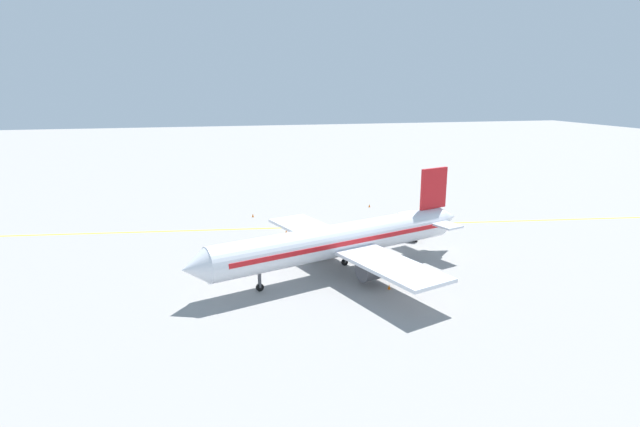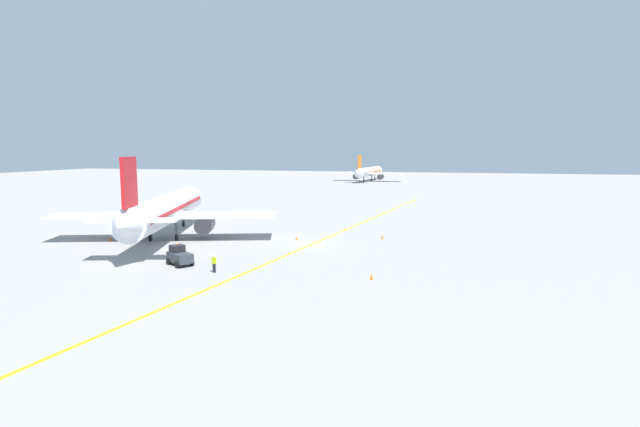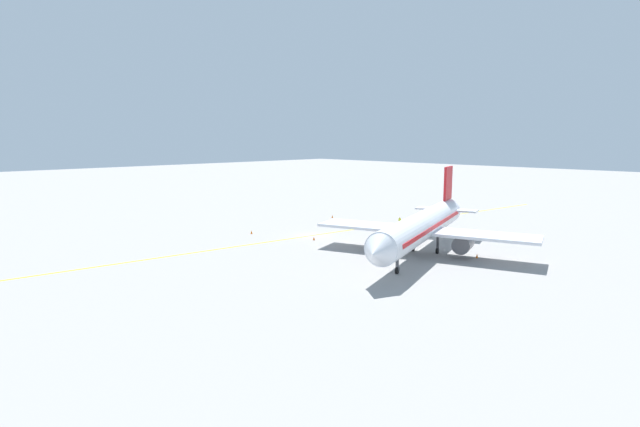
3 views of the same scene
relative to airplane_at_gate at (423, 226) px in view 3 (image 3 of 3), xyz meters
name	(u,v)px [view 3 (image 3 of 3)]	position (x,y,z in m)	size (l,w,h in m)	color
ground_plane	(312,236)	(19.05, 1.23, -3.71)	(400.00, 400.00, 0.00)	gray
apron_yellow_centreline	(312,236)	(19.05, 1.23, -3.71)	(0.40, 120.00, 0.01)	yellow
airplane_at_gate	(423,226)	(0.00, 0.00, 0.00)	(28.20, 34.60, 10.60)	silver
baggage_tug_dark	(417,226)	(9.52, -12.70, -2.81)	(3.33, 2.93, 2.11)	#333842
ground_crew_worker	(400,221)	(14.24, -14.57, -2.80)	(0.56, 0.32, 1.68)	#23232D
traffic_cone_near_nose	(251,232)	(26.69, 7.00, -3.43)	(0.32, 0.32, 0.55)	orange
traffic_cone_mid_apron	(477,256)	(-5.83, -3.41, -3.43)	(0.32, 0.32, 0.55)	orange
traffic_cone_by_wingtip	(332,216)	(28.70, -13.23, -3.43)	(0.32, 0.32, 0.55)	orange
traffic_cone_far_edge	(314,238)	(16.38, 3.41, -3.43)	(0.32, 0.32, 0.55)	orange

